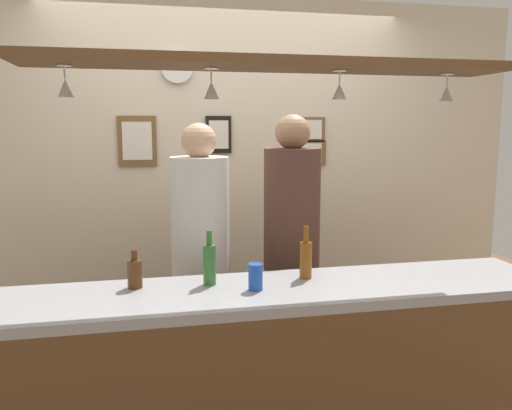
{
  "coord_description": "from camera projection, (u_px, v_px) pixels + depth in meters",
  "views": [
    {
      "loc": [
        -0.58,
        -2.59,
        1.7
      ],
      "look_at": [
        0.0,
        0.1,
        1.28
      ],
      "focal_mm": 36.25,
      "sensor_mm": 36.0,
      "label": 1
    }
  ],
  "objects": [
    {
      "name": "hanging_wineglass_center",
      "position": [
        447.0,
        93.0,
        2.52
      ],
      "size": [
        0.07,
        0.07,
        0.13
      ],
      "color": "silver",
      "rests_on": "overhead_glass_rack"
    },
    {
      "name": "back_wall",
      "position": [
        227.0,
        182.0,
        3.75
      ],
      "size": [
        4.4,
        0.06,
        2.6
      ],
      "primitive_type": "cube",
      "color": "beige",
      "rests_on": "ground_plane"
    },
    {
      "name": "bottle_beer_green_import",
      "position": [
        209.0,
        263.0,
        2.42
      ],
      "size": [
        0.06,
        0.06,
        0.26
      ],
      "color": "#336B2D",
      "rests_on": "bar_counter"
    },
    {
      "name": "picture_frame_caricature",
      "position": [
        137.0,
        141.0,
        3.53
      ],
      "size": [
        0.26,
        0.02,
        0.34
      ],
      "color": "brown",
      "rests_on": "back_wall"
    },
    {
      "name": "hanging_wineglass_center_left",
      "position": [
        339.0,
        90.0,
        2.36
      ],
      "size": [
        0.07,
        0.07,
        0.13
      ],
      "color": "silver",
      "rests_on": "overhead_glass_rack"
    },
    {
      "name": "bottle_beer_brown_stubby",
      "position": [
        135.0,
        273.0,
        2.38
      ],
      "size": [
        0.07,
        0.07,
        0.18
      ],
      "color": "#512D14",
      "rests_on": "bar_counter"
    },
    {
      "name": "overhead_glass_rack",
      "position": [
        275.0,
        64.0,
        2.29
      ],
      "size": [
        2.2,
        0.36,
        0.04
      ],
      "primitive_type": "cube",
      "color": "brown"
    },
    {
      "name": "person_right_brown_shirt",
      "position": [
        292.0,
        231.0,
        3.13
      ],
      "size": [
        0.34,
        0.34,
        1.77
      ],
      "color": "#2D334C",
      "rests_on": "ground_plane"
    },
    {
      "name": "bar_counter",
      "position": [
        284.0,
        364.0,
        2.3
      ],
      "size": [
        2.7,
        0.55,
        0.96
      ],
      "color": "#99999E",
      "rests_on": "ground_plane"
    },
    {
      "name": "picture_frame_upper_small",
      "position": [
        310.0,
        130.0,
        3.78
      ],
      "size": [
        0.22,
        0.02,
        0.18
      ],
      "color": "brown",
      "rests_on": "back_wall"
    },
    {
      "name": "hanging_wineglass_far_left",
      "position": [
        65.0,
        87.0,
        2.16
      ],
      "size": [
        0.07,
        0.07,
        0.13
      ],
      "color": "silver",
      "rests_on": "overhead_glass_rack"
    },
    {
      "name": "bottle_beer_amber_tall",
      "position": [
        306.0,
        258.0,
        2.53
      ],
      "size": [
        0.06,
        0.06,
        0.26
      ],
      "color": "brown",
      "rests_on": "bar_counter"
    },
    {
      "name": "wall_clock",
      "position": [
        177.0,
        67.0,
        3.51
      ],
      "size": [
        0.22,
        0.03,
        0.22
      ],
      "primitive_type": "cylinder",
      "rotation": [
        1.57,
        0.0,
        0.0
      ],
      "color": "white",
      "rests_on": "back_wall"
    },
    {
      "name": "hanging_wineglass_left",
      "position": [
        211.0,
        89.0,
        2.27
      ],
      "size": [
        0.07,
        0.07,
        0.13
      ],
      "color": "silver",
      "rests_on": "overhead_glass_rack"
    },
    {
      "name": "picture_frame_lower_pair",
      "position": [
        306.0,
        153.0,
        3.79
      ],
      "size": [
        0.3,
        0.02,
        0.18
      ],
      "color": "brown",
      "rests_on": "back_wall"
    },
    {
      "name": "person_middle_white_patterned_shirt",
      "position": [
        200.0,
        241.0,
        3.02
      ],
      "size": [
        0.34,
        0.34,
        1.72
      ],
      "color": "#2D334C",
      "rests_on": "ground_plane"
    },
    {
      "name": "picture_frame_crest",
      "position": [
        219.0,
        135.0,
        3.64
      ],
      "size": [
        0.18,
        0.02,
        0.26
      ],
      "color": "black",
      "rests_on": "back_wall"
    },
    {
      "name": "drink_can",
      "position": [
        256.0,
        277.0,
        2.35
      ],
      "size": [
        0.07,
        0.07,
        0.12
      ],
      "primitive_type": "cylinder",
      "color": "#1E4CB2",
      "rests_on": "bar_counter"
    }
  ]
}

